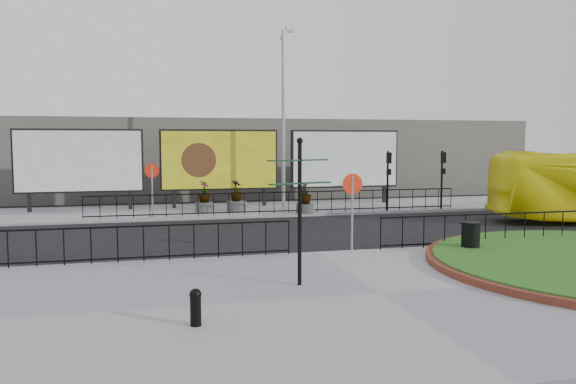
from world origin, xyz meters
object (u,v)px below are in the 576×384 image
object	(u,v)px
planter_c	(305,200)
planter_a	(204,199)
bollard	(196,305)
lamp_post	(284,117)
planter_b	(236,199)
fingerpost_sign	(300,197)
litter_bin	(471,238)
billboard_mid	(220,160)

from	to	relation	value
planter_c	planter_a	bearing A→B (deg)	161.23
bollard	lamp_post	bearing A→B (deg)	71.51
planter_b	fingerpost_sign	bearing A→B (deg)	-92.66
bollard	planter_b	distance (m)	17.61
fingerpost_sign	planter_a	xyz separation A→B (m)	(-0.90, 14.84, -1.53)
litter_bin	planter_a	xyz separation A→B (m)	(-7.01, 12.42, 0.12)
fingerpost_sign	litter_bin	distance (m)	6.77
litter_bin	planter_a	world-z (taller)	planter_a
planter_b	litter_bin	bearing A→B (deg)	-66.45
fingerpost_sign	planter_a	world-z (taller)	fingerpost_sign
billboard_mid	planter_b	world-z (taller)	billboard_mid
billboard_mid	bollard	world-z (taller)	billboard_mid
fingerpost_sign	planter_b	size ratio (longest dim) A/B	2.27
planter_a	planter_c	size ratio (longest dim) A/B	0.99
fingerpost_sign	litter_bin	world-z (taller)	fingerpost_sign
lamp_post	fingerpost_sign	distance (m)	15.38
litter_bin	planter_a	bearing A→B (deg)	119.43
litter_bin	planter_c	xyz separation A→B (m)	(-2.30, 10.82, 0.16)
lamp_post	fingerpost_sign	size ratio (longest dim) A/B	2.60
litter_bin	bollard	bearing A→B (deg)	-150.99
litter_bin	planter_c	world-z (taller)	planter_c
litter_bin	planter_b	world-z (taller)	planter_b
lamp_post	litter_bin	size ratio (longest dim) A/B	9.35
litter_bin	lamp_post	bearing A→B (deg)	103.54
billboard_mid	lamp_post	xyz separation A→B (m)	(3.01, -1.97, 2.23)
billboard_mid	fingerpost_sign	world-z (taller)	billboard_mid
litter_bin	fingerpost_sign	bearing A→B (deg)	-158.42
bollard	litter_bin	xyz separation A→B (m)	(8.78, 4.87, 0.11)
billboard_mid	fingerpost_sign	size ratio (longest dim) A/B	1.75
lamp_post	planter_b	distance (m)	4.77
planter_a	litter_bin	bearing A→B (deg)	-60.57
bollard	planter_c	size ratio (longest dim) A/B	0.46
lamp_post	planter_c	distance (m)	4.41
bollard	planter_a	xyz separation A→B (m)	(1.77, 17.29, 0.23)
billboard_mid	planter_c	bearing A→B (deg)	-43.99
bollard	billboard_mid	bearing A→B (deg)	81.80
billboard_mid	fingerpost_sign	bearing A→B (deg)	-90.36
billboard_mid	litter_bin	bearing A→B (deg)	-67.37
planter_a	lamp_post	bearing A→B (deg)	0.00
lamp_post	planter_c	world-z (taller)	lamp_post
billboard_mid	planter_a	distance (m)	2.89
fingerpost_sign	litter_bin	xyz separation A→B (m)	(6.11, 2.41, -1.64)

